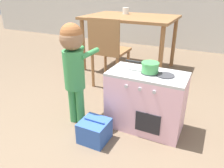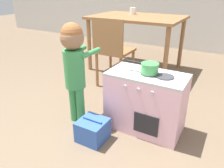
# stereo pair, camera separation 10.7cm
# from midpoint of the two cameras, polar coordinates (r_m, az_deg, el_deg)

# --- Properties ---
(play_kitchen) EXTENTS (0.64, 0.35, 0.53)m
(play_kitchen) POSITION_cam_midpoint_polar(r_m,az_deg,el_deg) (1.89, 7.20, -4.42)
(play_kitchen) COLOR #EAB2C6
(play_kitchen) RESTS_ON ground_plane
(toy_pot) EXTENTS (0.28, 0.14, 0.08)m
(toy_pot) POSITION_cam_midpoint_polar(r_m,az_deg,el_deg) (1.76, 8.10, 4.48)
(toy_pot) COLOR #4CAD5B
(toy_pot) RESTS_ON play_kitchen
(child_figure) EXTENTS (0.20, 0.36, 0.90)m
(child_figure) POSITION_cam_midpoint_polar(r_m,az_deg,el_deg) (1.85, -11.67, 6.18)
(child_figure) COLOR #3D9351
(child_figure) RESTS_ON ground_plane
(toy_basket) EXTENTS (0.22, 0.22, 0.20)m
(toy_basket) POSITION_cam_midpoint_polar(r_m,az_deg,el_deg) (1.82, -6.31, -12.07)
(toy_basket) COLOR #335BB2
(toy_basket) RESTS_ON ground_plane
(dining_table) EXTENTS (1.26, 0.88, 0.77)m
(dining_table) POSITION_cam_midpoint_polar(r_m,az_deg,el_deg) (3.23, 3.82, 15.71)
(dining_table) COLOR olive
(dining_table) RESTS_ON ground_plane
(dining_chair_near) EXTENTS (0.39, 0.39, 0.84)m
(dining_chair_near) POSITION_cam_midpoint_polar(r_m,az_deg,el_deg) (2.62, -2.12, 8.87)
(dining_chair_near) COLOR olive
(dining_chair_near) RESTS_ON ground_plane
(cup_on_table) EXTENTS (0.09, 0.09, 0.09)m
(cup_on_table) POSITION_cam_midpoint_polar(r_m,az_deg,el_deg) (3.42, 2.66, 18.56)
(cup_on_table) COLOR white
(cup_on_table) RESTS_ON dining_table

